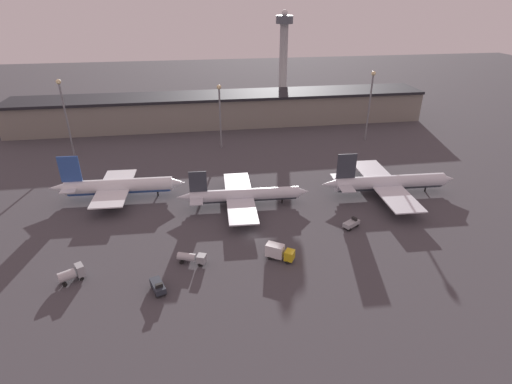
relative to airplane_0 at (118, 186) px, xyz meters
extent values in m
plane|color=#423F44|center=(37.66, -27.64, -3.84)|extent=(600.00, 600.00, 0.00)
cube|color=gray|center=(37.66, 70.75, 2.76)|extent=(190.33, 18.89, 13.20)
cube|color=black|center=(37.66, 70.75, 9.96)|extent=(190.33, 20.89, 1.20)
cylinder|color=white|center=(0.44, -0.02, 0.23)|extent=(31.98, 5.50, 4.28)
cylinder|color=#2D519E|center=(0.44, -0.02, -0.52)|extent=(30.37, 4.80, 3.64)
cone|color=white|center=(17.63, -0.68, 0.23)|extent=(5.29, 4.26, 4.07)
cone|color=white|center=(-16.97, 0.65, 0.55)|extent=(6.56, 3.88, 3.64)
cube|color=#2D519E|center=(-12.92, 0.50, 6.41)|extent=(6.01, 0.63, 8.08)
cube|color=white|center=(-13.56, 0.52, 0.87)|extent=(4.64, 9.56, 0.24)
cube|color=white|center=(-1.15, 0.04, -0.31)|extent=(10.42, 26.46, 0.36)
cylinder|color=gray|center=(0.08, 7.31, -1.74)|extent=(4.80, 2.53, 2.36)
cylinder|color=gray|center=(-0.48, -7.30, -1.74)|extent=(4.80, 2.53, 2.36)
cylinder|color=black|center=(11.58, -0.44, -2.88)|extent=(0.50, 0.50, 1.93)
cylinder|color=black|center=(-1.08, 1.76, -2.88)|extent=(0.50, 0.50, 1.93)
cylinder|color=black|center=(-1.22, -1.67, -2.88)|extent=(0.50, 0.50, 1.93)
cylinder|color=silver|center=(37.67, -10.56, -0.41)|extent=(32.17, 4.84, 3.61)
cylinder|color=#333842|center=(37.67, -10.56, -1.04)|extent=(30.55, 4.24, 3.07)
cone|color=silver|center=(54.77, -11.22, -0.41)|extent=(4.46, 3.60, 3.43)
cone|color=silver|center=(20.39, -9.89, -0.14)|extent=(5.53, 3.28, 3.07)
cube|color=#333842|center=(24.21, -10.04, 4.55)|extent=(5.07, 0.59, 6.31)
cube|color=silver|center=(23.57, -10.02, 0.13)|extent=(4.06, 11.85, 0.24)
cube|color=silver|center=(36.06, -10.50, -0.86)|extent=(9.19, 32.85, 0.36)
cylinder|color=gray|center=(37.38, -1.42, -2.10)|extent=(4.05, 2.14, 1.99)
cylinder|color=gray|center=(36.68, -19.64, -2.10)|extent=(4.05, 2.14, 1.99)
cylinder|color=black|center=(48.88, -10.99, -3.03)|extent=(0.50, 0.50, 1.63)
cylinder|color=black|center=(36.12, -9.05, -3.03)|extent=(0.50, 0.50, 1.63)
cylinder|color=black|center=(36.01, -11.94, -3.03)|extent=(0.50, 0.50, 1.63)
cylinder|color=silver|center=(83.35, -9.94, 0.13)|extent=(34.93, 5.52, 4.18)
cylinder|color=#333842|center=(83.35, -9.94, -0.60)|extent=(33.17, 4.82, 3.56)
cone|color=silver|center=(101.99, -10.65, 0.13)|extent=(5.17, 4.16, 3.97)
cone|color=silver|center=(64.50, -9.21, 0.45)|extent=(6.41, 3.79, 3.56)
cube|color=#333842|center=(68.74, -9.38, 6.16)|extent=(5.87, 0.62, 7.87)
cube|color=silver|center=(68.05, -9.35, 0.76)|extent=(4.69, 13.53, 0.24)
cube|color=silver|center=(81.61, -9.87, -0.39)|extent=(10.63, 37.50, 0.36)
cylinder|color=gray|center=(83.05, 0.49, -1.79)|extent=(4.69, 2.48, 2.30)
cylinder|color=gray|center=(82.25, -20.31, -1.79)|extent=(4.69, 2.48, 2.30)
cylinder|color=black|center=(95.52, -10.41, -2.90)|extent=(0.50, 0.50, 1.88)
cylinder|color=black|center=(81.67, -8.20, -2.90)|extent=(0.50, 0.50, 1.88)
cylinder|color=black|center=(81.55, -11.54, -2.90)|extent=(0.50, 0.50, 1.88)
cube|color=#9EA3A8|center=(64.28, -27.61, -2.53)|extent=(5.25, 4.30, 1.17)
cube|color=black|center=(65.32, -26.98, -1.55)|extent=(1.36, 1.61, 0.80)
cylinder|color=black|center=(65.20, -26.13, -3.39)|extent=(1.04, 0.91, 0.90)
cylinder|color=black|center=(66.01, -27.48, -3.39)|extent=(1.04, 0.91, 0.90)
cylinder|color=black|center=(62.54, -27.74, -3.39)|extent=(1.04, 0.91, 0.90)
cylinder|color=black|center=(63.35, -29.09, -3.39)|extent=(1.04, 0.91, 0.90)
cube|color=#282D38|center=(14.45, -45.63, -2.46)|extent=(3.84, 5.60, 1.32)
cube|color=black|center=(14.90, -46.85, -1.40)|extent=(1.67, 1.19, 0.80)
cylinder|color=black|center=(15.79, -46.90, -3.39)|extent=(0.82, 1.03, 0.90)
cylinder|color=black|center=(14.27, -47.47, -3.39)|extent=(0.82, 1.03, 0.90)
cylinder|color=black|center=(14.64, -43.80, -3.39)|extent=(0.82, 1.03, 0.90)
cylinder|color=black|center=(13.11, -44.37, -3.39)|extent=(0.82, 1.03, 0.90)
cube|color=gold|center=(44.37, -39.86, -1.97)|extent=(2.99, 3.10, 2.30)
cube|color=silver|center=(41.28, -37.93, -1.59)|extent=(4.82, 4.25, 3.06)
cylinder|color=black|center=(44.67, -38.99, -3.39)|extent=(1.08, 0.98, 0.90)
cylinder|color=black|center=(43.72, -40.51, -3.39)|extent=(1.08, 0.98, 0.90)
cylinder|color=black|center=(41.01, -36.70, -3.39)|extent=(1.08, 0.98, 0.90)
cylinder|color=black|center=(40.06, -38.23, -3.39)|extent=(1.08, 0.98, 0.90)
cube|color=#9EA3A8|center=(23.95, -37.73, -2.19)|extent=(2.52, 2.57, 1.87)
cylinder|color=#B7B7BC|center=(20.54, -36.49, -2.21)|extent=(4.68, 3.19, 1.82)
cylinder|color=black|center=(23.95, -36.92, -3.39)|extent=(1.02, 0.78, 0.90)
cylinder|color=black|center=(23.43, -38.35, -3.39)|extent=(1.02, 0.78, 0.90)
cylinder|color=black|center=(19.77, -35.39, -3.39)|extent=(1.02, 0.78, 0.90)
cylinder|color=black|center=(19.25, -36.82, -3.39)|extent=(1.02, 0.78, 0.90)
cube|color=#9EA3A8|center=(-2.79, -38.37, -1.78)|extent=(2.53, 2.91, 2.68)
cylinder|color=#B7B7BC|center=(-5.32, -39.73, -2.00)|extent=(4.06, 3.58, 2.23)
cylinder|color=black|center=(-3.43, -37.65, -3.39)|extent=(1.09, 0.97, 0.90)
cylinder|color=black|center=(-2.54, -39.29, -3.39)|extent=(1.09, 0.97, 0.90)
cylinder|color=black|center=(-6.52, -39.32, -3.39)|extent=(1.09, 0.97, 0.90)
cylinder|color=black|center=(-5.64, -40.96, -3.39)|extent=(1.09, 0.97, 0.90)
cylinder|color=slate|center=(-22.74, 39.55, 9.92)|extent=(0.70, 0.70, 27.53)
sphere|color=beige|center=(-22.74, 39.55, 24.29)|extent=(1.80, 1.80, 1.80)
cylinder|color=slate|center=(34.45, 39.55, 8.05)|extent=(0.70, 0.70, 23.77)
sphere|color=beige|center=(34.45, 39.55, 20.53)|extent=(1.80, 1.80, 1.80)
cylinder|color=slate|center=(96.16, 39.55, 9.72)|extent=(0.70, 0.70, 27.13)
sphere|color=beige|center=(96.16, 39.55, 23.89)|extent=(1.80, 1.80, 1.80)
cylinder|color=#99999E|center=(74.65, 108.71, 16.91)|extent=(4.40, 4.40, 41.49)
cylinder|color=#4C515B|center=(74.65, 108.71, 39.65)|extent=(9.00, 9.00, 4.00)
sphere|color=silver|center=(74.65, 108.71, 42.85)|extent=(3.20, 3.20, 3.20)
camera|label=1|loc=(24.87, -114.36, 53.47)|focal=28.00mm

